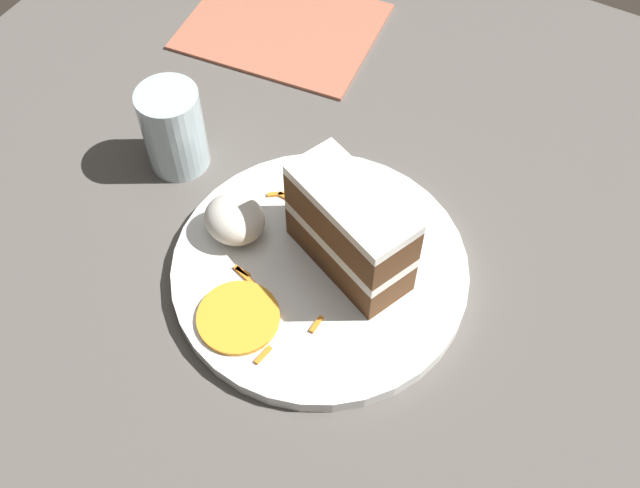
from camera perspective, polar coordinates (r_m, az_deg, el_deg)
The scene contains 9 objects.
ground_plane at distance 0.71m, azimuth 0.78°, elevation -3.74°, with size 6.00×6.00×0.00m, color black.
dining_table at distance 0.70m, azimuth 0.79°, elevation -3.22°, with size 1.05×1.02×0.02m, color #56514C.
plate at distance 0.68m, azimuth -0.00°, elevation -1.95°, with size 0.27×0.27×0.02m, color white.
cake_slice at distance 0.64m, azimuth 2.32°, elevation 1.13°, with size 0.13×0.09×0.09m.
cream_dollop at distance 0.69m, azimuth -6.53°, elevation 1.89°, with size 0.06×0.05×0.04m, color white.
orange_garnish at distance 0.65m, azimuth -6.25°, elevation -5.58°, with size 0.07×0.07×0.00m, color orange.
carrot_shreds_scatter at distance 0.68m, azimuth -2.78°, elevation -0.82°, with size 0.11×0.21×0.00m.
drinking_glass at distance 0.76m, azimuth -11.03°, elevation 8.24°, with size 0.06×0.06×0.09m.
menu_card at distance 0.92m, azimuth -2.89°, elevation 16.23°, with size 0.17×0.22×0.00m, color #B2664C.
Camera 1 is at (-0.17, 0.32, 0.61)m, focal length 42.00 mm.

